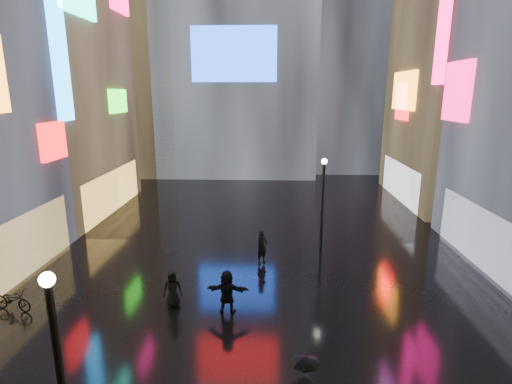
{
  "coord_description": "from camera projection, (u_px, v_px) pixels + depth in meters",
  "views": [
    {
      "loc": [
        0.53,
        -2.08,
        8.51
      ],
      "look_at": [
        0.0,
        12.0,
        5.0
      ],
      "focal_mm": 28.0,
      "sensor_mm": 36.0,
      "label": 1
    }
  ],
  "objects": [
    {
      "name": "tower_flank_left",
      "position": [
        135.0,
        49.0,
        42.19
      ],
      "size": [
        10.0,
        10.0,
        26.0
      ],
      "primitive_type": "cube",
      "color": "black",
      "rests_on": "ground"
    },
    {
      "name": "pedestrian_6",
      "position": [
        262.0,
        247.0,
        20.32
      ],
      "size": [
        0.75,
        0.74,
        1.74
      ],
      "primitive_type": "imported",
      "rotation": [
        0.0,
        0.0,
        0.76
      ],
      "color": "black",
      "rests_on": "ground"
    },
    {
      "name": "pedestrian_4",
      "position": [
        173.0,
        289.0,
        16.19
      ],
      "size": [
        0.85,
        0.65,
        1.54
      ],
      "primitive_type": "imported",
      "rotation": [
        0.0,
        0.0,
        0.24
      ],
      "color": "black",
      "rests_on": "ground"
    },
    {
      "name": "umbrella_1",
      "position": [
        305.0,
        367.0,
        9.8
      ],
      "size": [
        0.99,
        0.99,
        0.63
      ],
      "primitive_type": "imported",
      "rotation": [
        0.0,
        0.0,
        5.75
      ],
      "color": "black",
      "rests_on": "pedestrian_2"
    },
    {
      "name": "ground",
      "position": [
        261.0,
        241.0,
        23.49
      ],
      "size": [
        140.0,
        140.0,
        0.0
      ],
      "primitive_type": "plane",
      "color": "black",
      "rests_on": "ground"
    },
    {
      "name": "building_left_far",
      "position": [
        30.0,
        56.0,
        27.23
      ],
      "size": [
        10.28,
        12.0,
        22.0
      ],
      "color": "black",
      "rests_on": "ground"
    },
    {
      "name": "lamp_far",
      "position": [
        323.0,
        200.0,
        21.21
      ],
      "size": [
        0.3,
        0.3,
        5.2
      ],
      "color": "black",
      "rests_on": "ground"
    },
    {
      "name": "umbrella_2",
      "position": [
        171.0,
        262.0,
        15.91
      ],
      "size": [
        1.14,
        1.15,
        0.83
      ],
      "primitive_type": "imported",
      "rotation": [
        0.0,
        0.0,
        3.45
      ],
      "color": "black",
      "rests_on": "pedestrian_4"
    },
    {
      "name": "lamp_near",
      "position": [
        60.0,
        374.0,
        8.12
      ],
      "size": [
        0.3,
        0.3,
        5.2
      ],
      "color": "black",
      "rests_on": "ground"
    },
    {
      "name": "building_right_far",
      "position": [
        483.0,
        16.0,
        29.21
      ],
      "size": [
        10.28,
        12.0,
        28.0
      ],
      "color": "black",
      "rests_on": "ground"
    },
    {
      "name": "pedestrian_5",
      "position": [
        227.0,
        292.0,
        15.69
      ],
      "size": [
        1.68,
        0.62,
        1.79
      ],
      "primitive_type": "imported",
      "rotation": [
        0.0,
        0.0,
        3.08
      ],
      "color": "black",
      "rests_on": "ground"
    },
    {
      "name": "tower_flank_right",
      "position": [
        348.0,
        14.0,
        44.25
      ],
      "size": [
        12.0,
        12.0,
        34.0
      ],
      "primitive_type": "cube",
      "color": "black",
      "rests_on": "ground"
    },
    {
      "name": "bicycle",
      "position": [
        13.0,
        300.0,
        15.97
      ],
      "size": [
        1.81,
        0.96,
        0.9
      ],
      "primitive_type": "imported",
      "rotation": [
        0.0,
        0.0,
        1.35
      ],
      "color": "black",
      "rests_on": "ground"
    }
  ]
}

